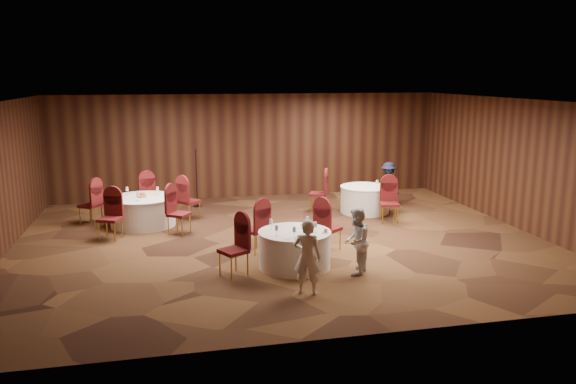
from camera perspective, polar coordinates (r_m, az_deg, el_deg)
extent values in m
plane|color=black|center=(13.06, -0.67, -4.94)|extent=(12.00, 12.00, 0.00)
plane|color=silver|center=(12.52, -0.71, 9.22)|extent=(12.00, 12.00, 0.00)
plane|color=black|center=(17.57, -4.02, 4.70)|extent=(12.00, 0.00, 12.00)
plane|color=black|center=(7.98, 6.67, -4.01)|extent=(12.00, 0.00, 12.00)
plane|color=black|center=(15.09, 22.25, 2.68)|extent=(0.00, 10.00, 10.00)
cylinder|color=white|center=(11.20, 0.68, -5.90)|extent=(1.42, 1.42, 0.72)
cylinder|color=white|center=(11.09, 0.68, -4.10)|extent=(1.44, 1.44, 0.03)
cylinder|color=white|center=(14.72, -14.52, -1.95)|extent=(1.61, 1.61, 0.72)
cylinder|color=white|center=(14.64, -14.60, -0.57)|extent=(1.65, 1.65, 0.03)
cylinder|color=white|center=(15.76, 7.81, -0.78)|extent=(1.34, 1.34, 0.72)
cylinder|color=white|center=(15.69, 7.85, 0.52)|extent=(1.37, 1.37, 0.03)
cylinder|color=silver|center=(11.01, 2.78, -4.14)|extent=(0.06, 0.06, 0.01)
cylinder|color=silver|center=(10.99, 2.79, -3.84)|extent=(0.01, 0.01, 0.11)
cone|color=silver|center=(10.97, 2.79, -3.32)|extent=(0.08, 0.08, 0.10)
cylinder|color=silver|center=(10.66, 0.65, -4.65)|extent=(0.06, 0.06, 0.01)
cylinder|color=silver|center=(10.65, 0.65, -4.35)|extent=(0.01, 0.01, 0.11)
cone|color=silver|center=(10.62, 0.65, -3.81)|extent=(0.08, 0.08, 0.10)
cylinder|color=silver|center=(11.42, 1.99, -3.54)|extent=(0.06, 0.06, 0.01)
cylinder|color=silver|center=(11.40, 2.00, -3.26)|extent=(0.01, 0.01, 0.11)
cone|color=silver|center=(11.38, 2.00, -2.75)|extent=(0.08, 0.08, 0.10)
cylinder|color=silver|center=(10.77, -1.15, -4.49)|extent=(0.06, 0.06, 0.01)
cylinder|color=silver|center=(10.75, -1.16, -4.19)|extent=(0.01, 0.01, 0.11)
cone|color=silver|center=(10.72, -1.16, -3.65)|extent=(0.08, 0.08, 0.10)
cylinder|color=silver|center=(11.23, -1.74, -3.81)|extent=(0.06, 0.06, 0.01)
cylinder|color=silver|center=(11.21, -1.74, -3.52)|extent=(0.01, 0.01, 0.11)
cone|color=silver|center=(11.18, -1.74, -3.01)|extent=(0.08, 0.08, 0.10)
cylinder|color=white|center=(10.56, 1.12, -4.80)|extent=(0.15, 0.15, 0.01)
sphere|color=#9E6B33|center=(10.55, 1.12, -4.58)|extent=(0.08, 0.08, 0.08)
cylinder|color=white|center=(11.01, 3.85, -4.12)|extent=(0.15, 0.15, 0.01)
sphere|color=#9E6B33|center=(11.00, 3.85, -3.92)|extent=(0.08, 0.08, 0.08)
cylinder|color=white|center=(11.53, 2.44, -3.38)|extent=(0.15, 0.15, 0.01)
sphere|color=#9E6B33|center=(11.52, 2.45, -3.18)|extent=(0.08, 0.08, 0.08)
cylinder|color=silver|center=(14.79, -13.09, -0.29)|extent=(0.06, 0.06, 0.01)
cylinder|color=silver|center=(14.78, -13.10, -0.07)|extent=(0.01, 0.01, 0.11)
cone|color=silver|center=(14.76, -13.12, 0.33)|extent=(0.08, 0.08, 0.10)
cylinder|color=silver|center=(14.96, -16.01, -0.31)|extent=(0.06, 0.06, 0.01)
cylinder|color=silver|center=(14.95, -16.02, -0.09)|extent=(0.01, 0.01, 0.11)
cone|color=silver|center=(14.93, -16.04, 0.31)|extent=(0.08, 0.08, 0.10)
cylinder|color=silver|center=(14.23, -14.97, -0.86)|extent=(0.06, 0.06, 0.01)
cylinder|color=silver|center=(14.21, -14.99, -0.63)|extent=(0.01, 0.01, 0.11)
cone|color=silver|center=(14.19, -15.01, -0.22)|extent=(0.08, 0.08, 0.10)
cylinder|color=brown|center=(14.63, -14.61, -0.39)|extent=(0.22, 0.22, 0.06)
sphere|color=#9E6B33|center=(14.64, -14.73, -0.15)|extent=(0.07, 0.07, 0.07)
sphere|color=#9E6B33|center=(14.59, -14.46, -0.17)|extent=(0.07, 0.07, 0.07)
cylinder|color=silver|center=(15.49, 9.02, 0.41)|extent=(0.06, 0.06, 0.01)
cylinder|color=silver|center=(15.48, 9.03, 0.62)|extent=(0.01, 0.01, 0.11)
cone|color=silver|center=(15.46, 9.04, 1.01)|extent=(0.08, 0.08, 0.10)
cylinder|color=black|center=(16.60, -9.18, -1.42)|extent=(0.24, 0.24, 0.02)
cylinder|color=black|center=(16.43, -9.27, 1.45)|extent=(0.02, 0.02, 1.67)
cylinder|color=black|center=(16.35, -9.38, 4.26)|extent=(0.04, 0.12, 0.04)
imported|color=silver|center=(9.79, 1.97, -6.61)|extent=(0.58, 0.49, 1.34)
imported|color=silver|center=(10.83, 6.94, -5.00)|extent=(0.75, 0.80, 1.30)
imported|color=black|center=(16.69, 10.18, 0.83)|extent=(0.76, 0.95, 1.28)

